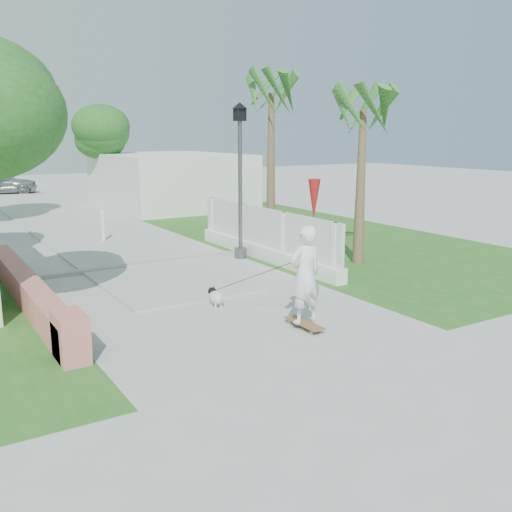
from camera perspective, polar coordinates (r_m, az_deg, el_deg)
ground at (r=10.79m, az=-0.25°, el=-7.24°), size 90.00×90.00×0.00m
path_strip at (r=29.40m, az=-21.02°, el=4.40°), size 3.20×36.00×0.06m
curb at (r=16.01m, az=-11.48°, el=-0.84°), size 6.50×0.25×0.10m
grass_right at (r=21.04m, az=4.73°, el=2.31°), size 8.00×20.00×0.01m
pink_wall at (r=12.83m, az=-21.62°, el=-3.49°), size 0.45×8.20×0.80m
lattice_fence at (r=16.50m, az=0.81°, el=1.54°), size 0.35×7.00×1.50m
building_right at (r=29.07m, az=-8.69°, el=7.50°), size 6.00×8.00×2.60m
street_lamp at (r=16.43m, az=-1.60°, el=8.10°), size 0.44×0.44×4.44m
bollard at (r=19.71m, az=-15.04°, el=2.98°), size 0.14×0.14×1.09m
patio_umbrella at (r=16.72m, az=5.82°, el=5.57°), size 0.36×0.36×2.30m
tree_path_right at (r=29.91m, az=-15.35°, el=11.55°), size 3.00×3.00×4.79m
palm_far at (r=18.15m, az=1.54°, el=14.99°), size 1.80×1.80×5.30m
palm_near at (r=16.00m, az=10.66°, el=13.28°), size 1.80×1.80×4.70m
skateboarder at (r=11.00m, az=1.01°, el=-2.15°), size 1.12×2.74×1.95m
dog at (r=12.06m, az=-4.08°, el=-4.08°), size 0.29×0.59×0.41m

